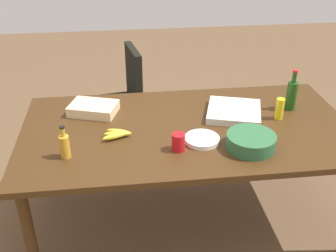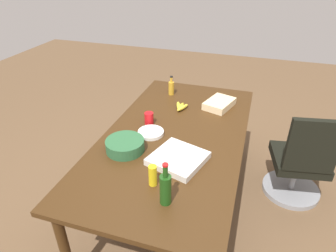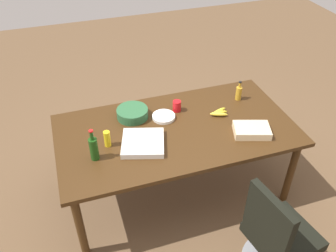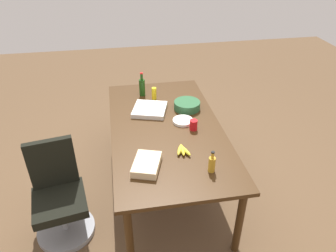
% 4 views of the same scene
% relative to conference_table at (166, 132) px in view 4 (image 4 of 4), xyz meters
% --- Properties ---
extents(ground_plane, '(10.00, 10.00, 0.00)m').
position_rel_conference_table_xyz_m(ground_plane, '(0.00, 0.00, -0.72)').
color(ground_plane, brown).
extents(conference_table, '(2.19, 1.15, 0.80)m').
position_rel_conference_table_xyz_m(conference_table, '(0.00, 0.00, 0.00)').
color(conference_table, '#3F2711').
rests_on(conference_table, ground).
extents(office_chair, '(0.56, 0.56, 0.96)m').
position_rel_conference_table_xyz_m(office_chair, '(0.46, -1.11, -0.36)').
color(office_chair, gray).
rests_on(office_chair, ground).
extents(wine_bottle, '(0.08, 0.08, 0.30)m').
position_rel_conference_table_xyz_m(wine_bottle, '(-0.77, -0.17, 0.19)').
color(wine_bottle, '#1B4714').
rests_on(wine_bottle, conference_table).
extents(red_solo_cup, '(0.09, 0.09, 0.11)m').
position_rel_conference_table_xyz_m(red_solo_cup, '(0.10, 0.27, 0.13)').
color(red_solo_cup, red).
rests_on(red_solo_cup, conference_table).
extents(dressing_bottle, '(0.07, 0.07, 0.21)m').
position_rel_conference_table_xyz_m(dressing_bottle, '(0.77, 0.27, 0.15)').
color(dressing_bottle, gold).
rests_on(dressing_bottle, conference_table).
extents(pizza_box, '(0.45, 0.45, 0.05)m').
position_rel_conference_table_xyz_m(pizza_box, '(-0.35, -0.13, 0.10)').
color(pizza_box, silver).
rests_on(pizza_box, conference_table).
extents(sheet_cake, '(0.37, 0.31, 0.07)m').
position_rel_conference_table_xyz_m(sheet_cake, '(0.62, -0.28, 0.11)').
color(sheet_cake, beige).
rests_on(sheet_cake, conference_table).
extents(salad_bowl, '(0.34, 0.34, 0.09)m').
position_rel_conference_table_xyz_m(salad_bowl, '(-0.34, 0.30, 0.12)').
color(salad_bowl, '#2C5F38').
rests_on(salad_bowl, conference_table).
extents(paper_plate_stack, '(0.26, 0.26, 0.03)m').
position_rel_conference_table_xyz_m(paper_plate_stack, '(-0.06, 0.19, 0.09)').
color(paper_plate_stack, white).
rests_on(paper_plate_stack, conference_table).
extents(banana_bunch, '(0.20, 0.14, 0.04)m').
position_rel_conference_table_xyz_m(banana_bunch, '(0.46, 0.08, 0.10)').
color(banana_bunch, gold).
rests_on(banana_bunch, conference_table).
extents(mustard_bottle, '(0.06, 0.06, 0.15)m').
position_rel_conference_table_xyz_m(mustard_bottle, '(-0.64, -0.04, 0.15)').
color(mustard_bottle, yellow).
rests_on(mustard_bottle, conference_table).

